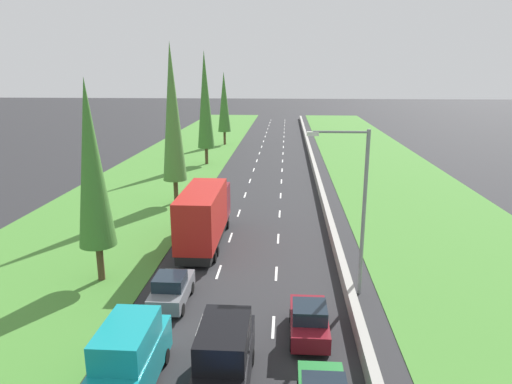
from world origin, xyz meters
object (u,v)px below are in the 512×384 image
at_px(red_box_truck_left_lane, 205,215).
at_px(poplar_tree_third, 172,113).
at_px(black_van_centre_lane, 225,356).
at_px(poplar_tree_fourth, 205,100).
at_px(grey_hatchback_left_lane, 172,289).
at_px(maroon_hatchback_right_lane, 309,320).
at_px(street_light_mast, 358,201).
at_px(poplar_tree_fifth, 224,102).
at_px(teal_van_left_lane, 130,356).
at_px(poplar_tree_second, 91,165).

distance_m(red_box_truck_left_lane, poplar_tree_third, 12.81).
height_order(black_van_centre_lane, poplar_tree_fourth, poplar_tree_fourth).
distance_m(grey_hatchback_left_lane, maroon_hatchback_right_lane, 7.48).
xyz_separation_m(black_van_centre_lane, poplar_tree_fourth, (-8.22, 43.74, 6.85)).
bearing_deg(poplar_tree_fourth, black_van_centre_lane, -79.36).
distance_m(poplar_tree_fourth, street_light_mast, 38.27).
distance_m(poplar_tree_fourth, poplar_tree_fifth, 16.59).
xyz_separation_m(teal_van_left_lane, maroon_hatchback_right_lane, (6.92, 3.99, -0.56)).
xyz_separation_m(red_box_truck_left_lane, maroon_hatchback_right_lane, (6.73, -11.21, -1.35)).
bearing_deg(red_box_truck_left_lane, black_van_centre_lane, -77.24).
height_order(teal_van_left_lane, grey_hatchback_left_lane, teal_van_left_lane).
bearing_deg(poplar_tree_fifth, poplar_tree_fourth, -90.65).
height_order(grey_hatchback_left_lane, poplar_tree_second, poplar_tree_second).
xyz_separation_m(red_box_truck_left_lane, black_van_centre_lane, (3.40, -14.99, -0.78)).
bearing_deg(grey_hatchback_left_lane, poplar_tree_third, 102.65).
distance_m(poplar_tree_second, street_light_mast, 14.51).
relative_size(poplar_tree_third, poplar_tree_fifth, 1.22).
relative_size(red_box_truck_left_lane, poplar_tree_fifth, 0.80).
distance_m(red_box_truck_left_lane, poplar_tree_fourth, 29.78).
bearing_deg(red_box_truck_left_lane, street_light_mast, -35.53).
relative_size(poplar_tree_second, poplar_tree_fifth, 0.98).
bearing_deg(teal_van_left_lane, black_van_centre_lane, 3.40).
distance_m(teal_van_left_lane, red_box_truck_left_lane, 15.22).
bearing_deg(poplar_tree_fourth, teal_van_left_lane, -83.97).
xyz_separation_m(teal_van_left_lane, black_van_centre_lane, (3.58, 0.21, 0.00)).
bearing_deg(poplar_tree_fifth, maroon_hatchback_right_lane, -78.62).
relative_size(red_box_truck_left_lane, maroon_hatchback_right_lane, 2.41).
height_order(red_box_truck_left_lane, poplar_tree_fifth, poplar_tree_fifth).
xyz_separation_m(grey_hatchback_left_lane, black_van_centre_lane, (3.66, -6.41, 0.56)).
bearing_deg(street_light_mast, grey_hatchback_left_lane, -168.79).
bearing_deg(maroon_hatchback_right_lane, poplar_tree_third, 117.55).
bearing_deg(teal_van_left_lane, poplar_tree_fourth, 96.03).
bearing_deg(teal_van_left_lane, street_light_mast, 41.83).
relative_size(poplar_tree_second, poplar_tree_third, 0.81).
bearing_deg(poplar_tree_fifth, poplar_tree_third, -89.80).
distance_m(teal_van_left_lane, street_light_mast, 13.35).
distance_m(grey_hatchback_left_lane, poplar_tree_fourth, 38.33).
xyz_separation_m(poplar_tree_third, poplar_tree_fifth, (-0.12, 34.94, -1.29)).
distance_m(poplar_tree_fifth, street_light_mast, 53.84).
xyz_separation_m(grey_hatchback_left_lane, poplar_tree_fourth, (-4.56, 37.33, 7.41)).
bearing_deg(red_box_truck_left_lane, poplar_tree_fifth, 95.84).
bearing_deg(teal_van_left_lane, red_box_truck_left_lane, 89.32).
xyz_separation_m(teal_van_left_lane, poplar_tree_third, (-4.33, 25.55, 6.83)).
height_order(maroon_hatchback_right_lane, poplar_tree_third, poplar_tree_third).
bearing_deg(street_light_mast, poplar_tree_fourth, 111.80).
height_order(grey_hatchback_left_lane, red_box_truck_left_lane, red_box_truck_left_lane).
height_order(poplar_tree_second, poplar_tree_fourth, poplar_tree_fourth).
relative_size(black_van_centre_lane, poplar_tree_second, 0.42).
xyz_separation_m(maroon_hatchback_right_lane, street_light_mast, (2.61, 4.53, 4.40)).
relative_size(black_van_centre_lane, poplar_tree_fifth, 0.42).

